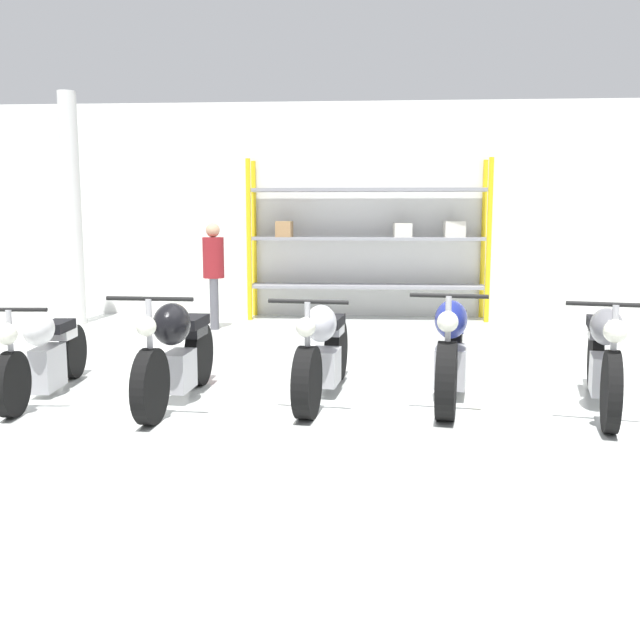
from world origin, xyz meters
TOP-DOWN VIEW (x-y plane):
  - ground_plane at (0.00, 0.00)m, footprint 30.00×30.00m
  - back_wall at (0.00, 5.76)m, footprint 30.00×0.08m
  - shelving_rack at (0.50, 5.39)m, footprint 3.96×0.63m
  - support_pillar at (-4.16, 4.49)m, footprint 0.28×0.28m
  - motorcycle_white at (-2.61, -0.01)m, footprint 0.64×2.06m
  - motorcycle_black at (-1.28, -0.17)m, footprint 0.73×2.04m
  - motorcycle_silver at (0.05, 0.12)m, footprint 0.69×2.11m
  - motorcycle_blue at (1.24, 0.11)m, footprint 0.67×2.08m
  - motorcycle_grey at (2.56, -0.14)m, footprint 0.81×2.13m
  - person_browsing at (-1.87, 4.17)m, footprint 0.38×0.38m

SIDE VIEW (x-z plane):
  - ground_plane at x=0.00m, z-range 0.00..0.00m
  - motorcycle_white at x=-2.61m, z-range -0.06..0.88m
  - motorcycle_silver at x=0.05m, z-range -0.08..0.94m
  - motorcycle_blue at x=1.24m, z-range -0.08..0.99m
  - motorcycle_black at x=-1.28m, z-range -0.05..1.01m
  - motorcycle_grey at x=2.56m, z-range -0.03..1.01m
  - person_browsing at x=-1.87m, z-range 0.14..1.74m
  - shelving_rack at x=0.50m, z-range 0.04..2.67m
  - back_wall at x=0.00m, z-range 0.00..3.60m
  - support_pillar at x=-4.16m, z-range 0.00..3.60m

